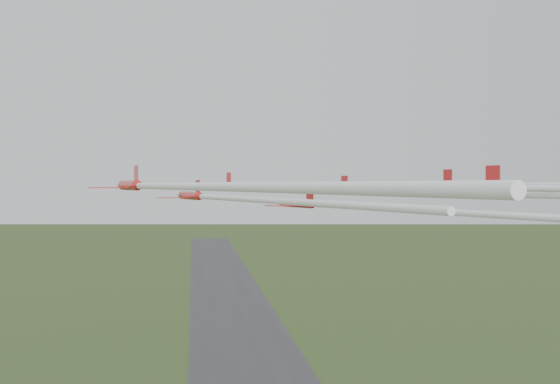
{
  "coord_description": "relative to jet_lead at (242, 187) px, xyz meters",
  "views": [
    {
      "loc": [
        -17.74,
        -92.43,
        57.36
      ],
      "look_at": [
        -5.87,
        2.37,
        56.27
      ],
      "focal_mm": 45.0,
      "sensor_mm": 36.0,
      "label": 1
    }
  ],
  "objects": [
    {
      "name": "jet_row4_right",
      "position": [
        26.35,
        -47.37,
        0.0
      ],
      "size": [
        22.55,
        52.17,
        2.93
      ],
      "rotation": [
        0.0,
        0.0,
        0.37
      ],
      "color": "red"
    },
    {
      "name": "jet_row3_left",
      "position": [
        -9.71,
        -46.66,
        0.24
      ],
      "size": [
        21.44,
        66.65,
        2.72
      ],
      "rotation": [
        0.0,
        0.0,
        0.27
      ],
      "color": "red"
    },
    {
      "name": "jet_lead",
      "position": [
        0.0,
        0.0,
        0.0
      ],
      "size": [
        17.19,
        47.17,
        2.89
      ],
      "rotation": [
        0.0,
        0.0,
        0.29
      ],
      "color": "red"
    },
    {
      "name": "jet_row2_left",
      "position": [
        -3.41,
        -28.87,
        -1.2
      ],
      "size": [
        20.39,
        62.2,
        2.68
      ],
      "rotation": [
        0.0,
        0.0,
        0.27
      ],
      "color": "red"
    },
    {
      "name": "runway",
      "position": [
        10.11,
        183.37,
        -56.93
      ],
      "size": [
        38.0,
        900.0,
        0.04
      ],
      "primitive_type": "cube",
      "color": "#353538",
      "rests_on": "ground"
    },
    {
      "name": "jet_row3_right",
      "position": [
        28.85,
        -21.1,
        0.3
      ],
      "size": [
        16.34,
        42.05,
        2.66
      ],
      "rotation": [
        0.0,
        0.0,
        0.31
      ],
      "color": "red"
    },
    {
      "name": "jet_row3_mid",
      "position": [
        10.65,
        -32.95,
        -2.14
      ],
      "size": [
        21.55,
        57.0,
        2.63
      ],
      "rotation": [
        0.0,
        0.0,
        0.32
      ],
      "color": "red"
    },
    {
      "name": "jet_row2_right",
      "position": [
        17.48,
        -14.94,
        -0.66
      ],
      "size": [
        18.93,
        55.21,
        2.89
      ],
      "rotation": [
        0.0,
        0.0,
        0.28
      ],
      "color": "red"
    }
  ]
}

